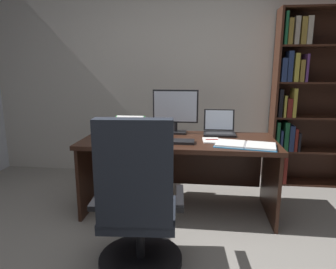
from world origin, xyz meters
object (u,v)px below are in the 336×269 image
at_px(notepad, 211,140).
at_px(monitor, 175,112).
at_px(laptop, 219,129).
at_px(open_binder, 245,145).
at_px(coffee_mug, 105,130).
at_px(computer_mouse, 138,140).
at_px(reading_stand_with_book, 128,124).
at_px(bookshelf, 305,98).
at_px(keyboard, 171,141).
at_px(desk, 179,156).
at_px(office_chair, 138,210).
at_px(pen, 213,139).

bearing_deg(notepad, monitor, 140.04).
relative_size(laptop, open_binder, 0.57).
bearing_deg(coffee_mug, notepad, -6.42).
height_order(computer_mouse, reading_stand_with_book, reading_stand_with_book).
distance_m(bookshelf, coffee_mug, 2.31).
xyz_separation_m(reading_stand_with_book, notepad, (0.87, -0.35, -0.07)).
bearing_deg(monitor, keyboard, -90.00).
relative_size(desk, office_chair, 1.66).
height_order(computer_mouse, coffee_mug, coffee_mug).
distance_m(desk, laptop, 0.50).
height_order(open_binder, notepad, open_binder).
distance_m(desk, open_binder, 0.69).
bearing_deg(monitor, laptop, 0.17).
distance_m(laptop, pen, 0.31).
distance_m(bookshelf, computer_mouse, 2.08).
height_order(monitor, reading_stand_with_book, monitor).
relative_size(computer_mouse, coffee_mug, 1.05).
relative_size(bookshelf, laptop, 6.53).
bearing_deg(pen, notepad, 180.00).
distance_m(desk, reading_stand_with_book, 0.66).
relative_size(desk, notepad, 8.63).
bearing_deg(office_chair, desk, 75.15).
distance_m(office_chair, computer_mouse, 0.87).
bearing_deg(notepad, reading_stand_with_book, 157.82).
distance_m(open_binder, coffee_mug, 1.36).
xyz_separation_m(bookshelf, pen, (-1.08, -0.95, -0.31)).
relative_size(keyboard, open_binder, 0.76).
height_order(desk, keyboard, keyboard).
distance_m(keyboard, reading_stand_with_book, 0.69).
distance_m(bookshelf, pen, 1.47).
bearing_deg(desk, monitor, 106.84).
height_order(computer_mouse, open_binder, computer_mouse).
bearing_deg(reading_stand_with_book, computer_mouse, -66.05).
distance_m(desk, keyboard, 0.32).
relative_size(desk, reading_stand_with_book, 5.63).
bearing_deg(pen, reading_stand_with_book, 158.27).
xyz_separation_m(open_binder, pen, (-0.27, 0.16, 0.00)).
height_order(monitor, computer_mouse, monitor).
xyz_separation_m(desk, notepad, (0.31, -0.12, 0.19)).
bearing_deg(laptop, desk, -155.19).
distance_m(desk, pen, 0.40).
distance_m(monitor, computer_mouse, 0.55).
height_order(keyboard, notepad, keyboard).
bearing_deg(coffee_mug, reading_stand_with_book, 53.17).
bearing_deg(computer_mouse, keyboard, 0.00).
distance_m(bookshelf, notepad, 1.48).
bearing_deg(office_chair, computer_mouse, 97.07).
bearing_deg(bookshelf, reading_stand_with_book, -163.11).
distance_m(desk, office_chair, 1.06).
xyz_separation_m(bookshelf, keyboard, (-1.46, -1.06, -0.31)).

